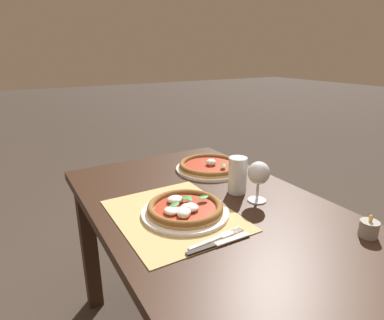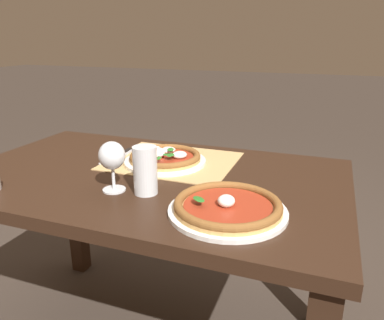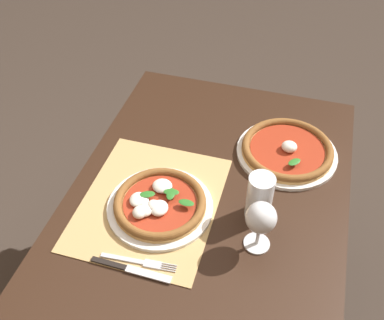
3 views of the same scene
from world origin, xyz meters
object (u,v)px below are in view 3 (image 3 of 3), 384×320
at_px(pizza_far, 287,150).
at_px(wine_glass, 261,219).
at_px(fork, 139,262).
at_px(knife, 131,269).
at_px(pizza_near, 159,204).
at_px(pint_glass, 259,198).

xyz_separation_m(pizza_far, wine_glass, (0.37, -0.03, 0.09)).
bearing_deg(fork, knife, -22.79).
bearing_deg(pizza_far, fork, -31.31).
distance_m(pizza_far, knife, 0.62).
bearing_deg(fork, pizza_near, -177.48).
bearing_deg(pizza_near, pizza_far, 135.76).
distance_m(pizza_near, fork, 0.18).
bearing_deg(knife, pizza_far, 149.08).
relative_size(fork, knife, 0.93).
height_order(pizza_far, wine_glass, wine_glass).
distance_m(wine_glass, knife, 0.35).
xyz_separation_m(pint_glass, fork, (0.24, -0.26, -0.06)).
distance_m(pizza_far, fork, 0.59).
height_order(wine_glass, pint_glass, wine_glass).
relative_size(pizza_near, pint_glass, 2.07).
xyz_separation_m(pizza_near, pint_glass, (-0.06, 0.27, 0.05)).
height_order(pizza_far, fork, pizza_far).
bearing_deg(pint_glass, knife, -45.49).
xyz_separation_m(wine_glass, pint_glass, (-0.10, -0.02, -0.04)).
height_order(pizza_near, wine_glass, wine_glass).
distance_m(pint_glass, knife, 0.39).
bearing_deg(pint_glass, wine_glass, 9.69).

